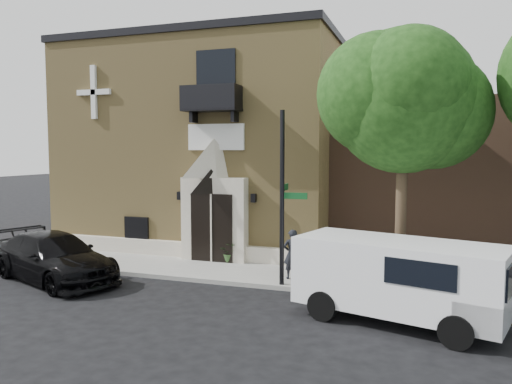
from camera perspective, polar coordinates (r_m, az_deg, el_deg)
ground at (r=16.78m, az=-5.37°, el=-10.42°), size 120.00×120.00×0.00m
sidewalk at (r=17.75m, az=-0.37°, el=-9.30°), size 42.00×3.00×0.15m
church at (r=24.67m, az=-4.19°, el=5.35°), size 12.20×11.01×9.30m
street_tree_left at (r=15.18m, az=16.60°, el=10.15°), size 4.97×4.38×7.77m
black_sedan at (r=18.26m, az=-22.07°, el=-6.93°), size 5.93×4.07×1.59m
cargo_van at (r=13.31m, az=16.78°, el=-9.42°), size 5.51×3.37×2.11m
street_sign at (r=15.63m, az=3.08°, el=-0.66°), size 0.87×0.87×5.49m
fire_hydrant at (r=15.65m, az=16.33°, el=-9.53°), size 0.50×0.40×0.87m
dumpster at (r=15.66m, az=21.75°, el=-8.92°), size 2.00×1.27×1.24m
planter at (r=19.11m, az=-3.05°, el=-6.91°), size 0.72×0.64×0.74m
pedestrian_near at (r=16.65m, az=4.14°, el=-7.08°), size 0.71×0.63×1.65m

